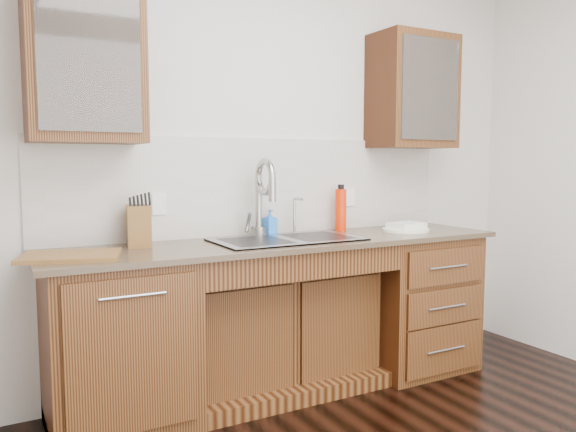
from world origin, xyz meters
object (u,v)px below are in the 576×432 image
plate (406,230)px  knife_block (139,226)px  cutting_board (70,256)px  soap_bottle (270,222)px  water_bottle (341,210)px

plate → knife_block: 1.69m
cutting_board → knife_block: bearing=31.3°
soap_bottle → plate: 0.89m
plate → knife_block: knife_block is taller
soap_bottle → plate: (0.85, -0.27, -0.07)m
plate → cutting_board: cutting_board is taller
soap_bottle → cutting_board: bearing=-178.3°
plate → cutting_board: (-2.05, -0.04, 0.00)m
soap_bottle → water_bottle: bearing=-17.6°
water_bottle → knife_block: (-1.32, -0.04, -0.03)m
plate → cutting_board: 2.05m
water_bottle → cutting_board: size_ratio=0.62×
cutting_board → plate: bearing=1.2°
soap_bottle → knife_block: (-0.82, -0.08, 0.03)m
plate → soap_bottle: bearing=162.7°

